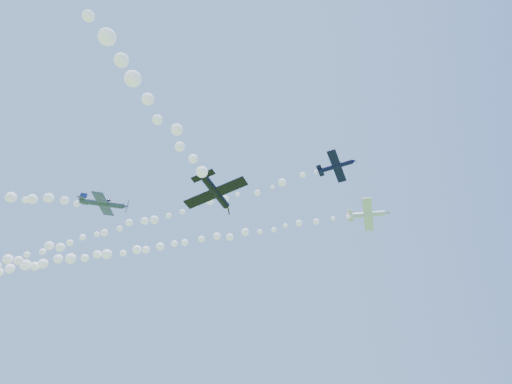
% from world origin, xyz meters
% --- Properties ---
extents(plane_white, '(7.66, 7.92, 2.86)m').
position_xyz_m(plane_white, '(20.42, 8.82, 51.34)').
color(plane_white, silver).
extents(smoke_trail_white, '(82.57, 6.34, 3.19)m').
position_xyz_m(smoke_trail_white, '(-23.15, 10.75, 51.06)').
color(smoke_trail_white, white).
extents(plane_navy, '(6.31, 6.68, 1.86)m').
position_xyz_m(plane_navy, '(15.31, -7.42, 48.76)').
color(plane_navy, black).
extents(smoke_trail_navy, '(83.13, 19.15, 2.53)m').
position_xyz_m(smoke_trail_navy, '(-28.07, 1.62, 48.55)').
color(smoke_trail_navy, white).
extents(plane_grey, '(7.78, 8.16, 2.90)m').
position_xyz_m(plane_grey, '(-21.15, -9.76, 45.28)').
color(plane_grey, '#374050').
extents(plane_black, '(7.38, 7.03, 1.92)m').
position_xyz_m(plane_black, '(0.89, -21.38, 33.59)').
color(plane_black, black).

